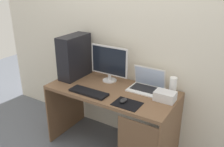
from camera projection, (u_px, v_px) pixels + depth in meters
name	position (u px, v px, depth m)	size (l,w,h in m)	color
ground_plane	(112.00, 146.00, 2.88)	(8.00, 8.00, 0.00)	slate
wall_back	(130.00, 32.00, 2.69)	(4.00, 0.05, 2.60)	beige
desk	(113.00, 103.00, 2.64)	(1.38, 0.66, 0.75)	brown
pc_tower	(75.00, 57.00, 2.84)	(0.18, 0.42, 0.50)	black
monitor	(109.00, 63.00, 2.72)	(0.46, 0.16, 0.41)	silver
laptop	(147.00, 85.00, 2.58)	(0.35, 0.25, 0.24)	white
speaker	(173.00, 86.00, 2.45)	(0.07, 0.07, 0.19)	white
projector	(165.00, 96.00, 2.35)	(0.20, 0.14, 0.09)	silver
keyboard	(89.00, 92.00, 2.50)	(0.42, 0.14, 0.02)	black
mousepad	(127.00, 104.00, 2.30)	(0.26, 0.20, 0.01)	black
mouse_left	(124.00, 100.00, 2.32)	(0.06, 0.10, 0.03)	#232326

